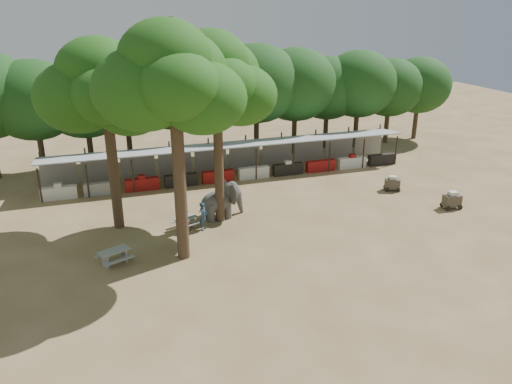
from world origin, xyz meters
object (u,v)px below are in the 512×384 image
object	(u,v)px
cart_back	(392,183)
picnic_table_near	(114,255)
elephant	(222,200)
picnic_table_far	(186,221)
handler	(203,216)
cart_front	(452,200)
yard_tree_center	(170,80)
yard_tree_back	(213,80)
yard_tree_left	(102,89)

from	to	relation	value
cart_back	picnic_table_near	bearing A→B (deg)	-143.35
elephant	picnic_table_far	world-z (taller)	elephant
handler	cart_front	xyz separation A→B (m)	(16.12, -1.81, -0.29)
yard_tree_center	yard_tree_back	bearing A→B (deg)	53.14
yard_tree_left	cart_front	xyz separation A→B (m)	(20.99, -4.00, -7.62)
yard_tree_center	elephant	xyz separation A→B (m)	(3.40, 4.31, -8.09)
elephant	picnic_table_far	xyz separation A→B (m)	(-2.51, -0.99, -0.67)
elephant	cart_front	distance (m)	14.97
picnic_table_near	yard_tree_center	bearing A→B (deg)	-26.70
yard_tree_left	yard_tree_back	world-z (taller)	yard_tree_back
handler	cart_back	world-z (taller)	handler
yard_tree_left	cart_back	bearing A→B (deg)	0.35
cart_front	picnic_table_far	bearing A→B (deg)	177.88
picnic_table_near	picnic_table_far	bearing A→B (deg)	12.50
elephant	picnic_table_far	size ratio (longest dim) A/B	1.72
yard_tree_left	handler	size ratio (longest dim) A/B	6.39
yard_tree_back	handler	bearing A→B (deg)	-133.49
yard_tree_center	cart_front	xyz separation A→B (m)	(17.99, 1.00, -8.63)
yard_tree_back	cart_back	distance (m)	15.43
yard_tree_center	handler	xyz separation A→B (m)	(1.87, 2.81, -8.35)
yard_tree_left	picnic_table_near	xyz separation A→B (m)	(-0.38, -4.84, -7.69)
yard_tree_left	cart_back	world-z (taller)	yard_tree_left
yard_tree_left	picnic_table_far	distance (m)	8.83
elephant	handler	distance (m)	2.16
elephant	picnic_table_far	bearing A→B (deg)	-169.76
yard_tree_left	yard_tree_center	world-z (taller)	yard_tree_center
cart_back	handler	bearing A→B (deg)	-148.43
handler	picnic_table_near	bearing A→B (deg)	151.95
yard_tree_center	cart_back	xyz separation A→B (m)	(16.15, 5.12, -8.68)
yard_tree_left	picnic_table_near	bearing A→B (deg)	-94.49
yard_tree_left	picnic_table_near	world-z (taller)	yard_tree_left
handler	picnic_table_far	world-z (taller)	handler
yard_tree_center	cart_back	distance (m)	19.03
cart_front	yard_tree_back	bearing A→B (deg)	174.29
handler	cart_front	size ratio (longest dim) A/B	1.37
handler	picnic_table_near	distance (m)	5.90
cart_front	yard_tree_center	bearing A→B (deg)	-171.21
yard_tree_left	yard_tree_back	size ratio (longest dim) A/B	0.97
handler	yard_tree_left	bearing A→B (deg)	100.93
cart_front	cart_back	bearing A→B (deg)	119.75
picnic_table_near	handler	bearing A→B (deg)	2.76
handler	cart_front	world-z (taller)	handler
yard_tree_left	picnic_table_near	distance (m)	9.10
yard_tree_center	handler	distance (m)	9.00
elephant	cart_front	bearing A→B (deg)	-24.05
yard_tree_left	yard_tree_center	xyz separation A→B (m)	(3.00, -5.00, 1.01)
yard_tree_left	yard_tree_center	distance (m)	5.92
yard_tree_back	yard_tree_center	bearing A→B (deg)	-126.86
elephant	handler	size ratio (longest dim) A/B	1.74
yard_tree_back	picnic_table_far	xyz separation A→B (m)	(-2.11, -0.68, -8.09)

